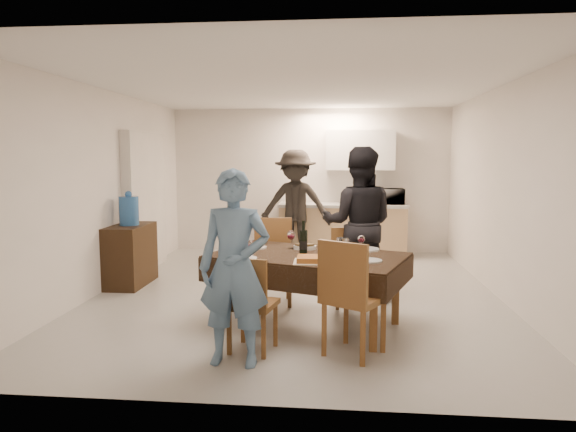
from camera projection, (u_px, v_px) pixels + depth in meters
name	position (u px, v px, depth m)	size (l,w,h in m)	color
floor	(297.00, 293.00, 6.55)	(5.00, 6.00, 0.02)	#A2A29E
ceiling	(297.00, 85.00, 6.25)	(5.00, 6.00, 0.02)	white
wall_back	(310.00, 181.00, 9.37)	(5.00, 0.02, 2.60)	silver
wall_front	(262.00, 222.00, 3.43)	(5.00, 0.02, 2.60)	silver
wall_left	(105.00, 190.00, 6.64)	(0.02, 6.00, 2.60)	silver
wall_right	(504.00, 193.00, 6.16)	(0.02, 6.00, 2.60)	silver
stub_partition	(145.00, 202.00, 7.84)	(0.15, 1.40, 2.10)	beige
kitchen_base_cabinet	(342.00, 231.00, 9.09)	(2.20, 0.60, 0.86)	tan
kitchen_worktop	(342.00, 205.00, 9.04)	(2.24, 0.64, 0.05)	#B1B0AC
upper_cabinet	(360.00, 150.00, 9.04)	(1.20, 0.34, 0.70)	white
dining_table	(308.00, 258.00, 5.24)	(2.17, 1.69, 0.74)	black
chair_near_left	(251.00, 295.00, 4.48)	(0.47, 0.47, 0.47)	brown
chair_near_right	(355.00, 287.00, 4.37)	(0.64, 0.67, 0.56)	brown
chair_far_left	(272.00, 254.00, 5.94)	(0.51, 0.52, 0.54)	brown
chair_far_right	(350.00, 261.00, 5.87)	(0.46, 0.46, 0.49)	brown
console	(131.00, 255.00, 6.95)	(0.44, 0.89, 0.82)	#322210
water_jug	(129.00, 211.00, 6.88)	(0.26, 0.26, 0.39)	#326EB9
wine_bottle	(303.00, 237.00, 5.27)	(0.08, 0.08, 0.34)	black
water_pitcher	(342.00, 247.00, 5.14)	(0.12, 0.12, 0.18)	white
savoury_tart	(316.00, 259.00, 4.85)	(0.42, 0.32, 0.05)	#AE7633
salad_bowl	(337.00, 248.00, 5.38)	(0.20, 0.20, 0.08)	silver
mushroom_dish	(305.00, 247.00, 5.52)	(0.22, 0.22, 0.04)	silver
wine_glass_a	(251.00, 249.00, 5.03)	(0.08, 0.08, 0.18)	white
wine_glass_b	(361.00, 243.00, 5.42)	(0.08, 0.08, 0.17)	white
wine_glass_c	(291.00, 239.00, 5.54)	(0.09, 0.09, 0.20)	white
plate_near_left	(245.00, 258.00, 5.00)	(0.24, 0.24, 0.01)	silver
plate_near_right	(369.00, 261.00, 4.88)	(0.25, 0.25, 0.01)	silver
plate_far_left	(255.00, 247.00, 5.59)	(0.26, 0.26, 0.02)	silver
plate_far_right	(366.00, 249.00, 5.47)	(0.29, 0.29, 0.02)	silver
microwave	(390.00, 196.00, 8.95)	(0.49, 0.33, 0.27)	white
person_near	(234.00, 268.00, 4.24)	(0.60, 0.39, 1.64)	#56799C
person_far	(358.00, 224.00, 6.20)	(0.90, 0.70, 1.85)	black
person_kitchen	(295.00, 205.00, 8.67)	(1.20, 0.69, 1.85)	black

